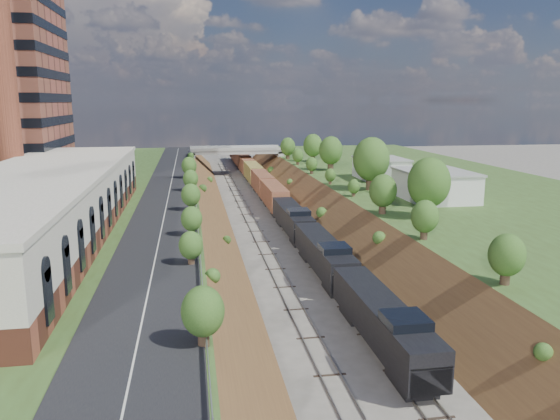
% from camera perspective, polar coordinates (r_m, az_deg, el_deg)
% --- Properties ---
extents(platform_left, '(44.00, 180.00, 5.00)m').
position_cam_1_polar(platform_left, '(87.06, -23.11, -0.74)').
color(platform_left, '#3B5121').
rests_on(platform_left, ground).
extents(platform_right, '(44.00, 180.00, 5.00)m').
position_cam_1_polar(platform_right, '(95.72, 18.87, 0.59)').
color(platform_right, '#3B5121').
rests_on(platform_right, ground).
extents(embankment_left, '(10.00, 180.00, 10.00)m').
position_cam_1_polar(embankment_left, '(85.03, -8.43, -1.93)').
color(embankment_left, brown).
rests_on(embankment_left, ground).
extents(embankment_right, '(10.00, 180.00, 10.00)m').
position_cam_1_polar(embankment_right, '(88.08, 6.03, -1.41)').
color(embankment_right, brown).
rests_on(embankment_right, ground).
extents(rail_left_track, '(1.58, 180.00, 0.18)m').
position_cam_1_polar(rail_left_track, '(85.52, -2.80, -1.68)').
color(rail_left_track, gray).
rests_on(rail_left_track, ground).
extents(rail_right_track, '(1.58, 180.00, 0.18)m').
position_cam_1_polar(rail_right_track, '(86.25, 0.64, -1.56)').
color(rail_right_track, gray).
rests_on(rail_right_track, ground).
extents(road, '(8.00, 180.00, 0.10)m').
position_cam_1_polar(road, '(84.09, -11.60, 1.32)').
color(road, black).
rests_on(road, platform_left).
extents(guardrail, '(0.10, 171.00, 0.70)m').
position_cam_1_polar(guardrail, '(83.74, -8.81, 1.72)').
color(guardrail, '#99999E').
rests_on(guardrail, platform_left).
extents(commercial_building, '(14.30, 62.30, 7.00)m').
position_cam_1_polar(commercial_building, '(63.79, -23.72, 0.57)').
color(commercial_building, brown).
rests_on(commercial_building, platform_left).
extents(smokestack, '(3.20, 3.20, 40.00)m').
position_cam_1_polar(smokestack, '(82.55, -27.10, 14.06)').
color(smokestack, brown).
rests_on(smokestack, platform_left).
extents(overpass, '(24.50, 8.30, 7.40)m').
position_cam_1_polar(overpass, '(146.00, -4.61, 5.65)').
color(overpass, gray).
rests_on(overpass, ground).
extents(white_building_near, '(9.00, 12.00, 4.00)m').
position_cam_1_polar(white_building_near, '(83.70, 15.88, 2.42)').
color(white_building_near, silver).
rests_on(white_building_near, platform_right).
extents(white_building_far, '(8.00, 10.00, 3.60)m').
position_cam_1_polar(white_building_far, '(103.68, 10.48, 4.21)').
color(white_building_far, silver).
rests_on(white_building_far, platform_right).
extents(tree_right_large, '(5.25, 5.25, 7.61)m').
position_cam_1_polar(tree_right_large, '(69.88, 15.30, 2.73)').
color(tree_right_large, '#473323').
rests_on(tree_right_large, platform_right).
extents(tree_left_crest, '(2.45, 2.45, 3.55)m').
position_cam_1_polar(tree_left_crest, '(44.53, -8.76, -4.87)').
color(tree_left_crest, '#473323').
rests_on(tree_left_crest, platform_left).
extents(freight_train, '(3.05, 155.60, 4.57)m').
position_cam_1_polar(freight_train, '(112.50, -1.79, 2.79)').
color(freight_train, black).
rests_on(freight_train, ground).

